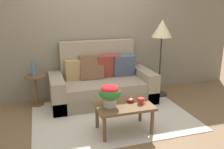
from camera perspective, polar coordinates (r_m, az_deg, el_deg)
name	(u,v)px	position (r m, az deg, el deg)	size (l,w,h in m)	color
ground_plane	(113,117)	(4.09, 0.20, -10.11)	(14.00, 14.00, 0.00)	brown
wall_back	(94,26)	(4.91, -4.32, 11.31)	(6.40, 0.12, 2.79)	gray
area_rug	(112,116)	(4.13, 0.00, -9.77)	(2.59, 1.86, 0.01)	beige
couch	(102,84)	(4.67, -2.42, -2.17)	(1.96, 0.92, 1.14)	gray
coffee_table	(124,109)	(3.54, 2.88, -8.07)	(0.82, 0.53, 0.42)	brown
side_table	(36,85)	(4.62, -17.65, -2.38)	(0.37, 0.37, 0.58)	brown
floor_lamp	(162,33)	(4.85, 11.75, 9.53)	(0.40, 0.40, 1.54)	#2D2823
potted_plant	(110,93)	(3.38, -0.46, -4.45)	(0.31, 0.31, 0.32)	#B7B2A8
coffee_mug	(141,101)	(3.55, 6.90, -6.23)	(0.13, 0.09, 0.09)	red
snack_bowl	(130,100)	(3.61, 4.38, -5.98)	(0.12, 0.12, 0.06)	#B2382D
table_vase	(33,69)	(4.55, -18.15, 1.22)	(0.09, 0.09, 0.30)	slate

